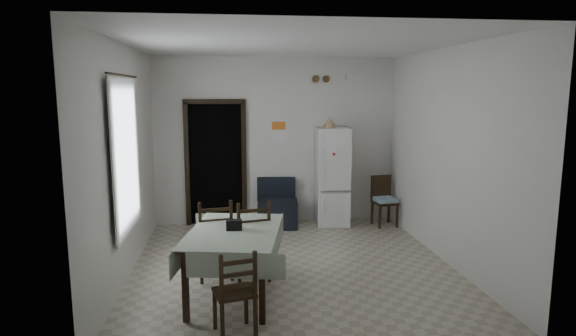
{
  "coord_description": "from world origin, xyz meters",
  "views": [
    {
      "loc": [
        -0.81,
        -6.1,
        2.32
      ],
      "look_at": [
        0.0,
        0.5,
        1.25
      ],
      "focal_mm": 30.0,
      "sensor_mm": 36.0,
      "label": 1
    }
  ],
  "objects_px": {
    "dining_table": "(235,263)",
    "dining_chair_near_head": "(234,291)",
    "navy_seat": "(278,203)",
    "dining_chair_far_right": "(250,239)",
    "fridge": "(332,177)",
    "corner_chair": "(385,201)",
    "dining_chair_far_left": "(214,238)"
  },
  "relations": [
    {
      "from": "fridge",
      "to": "dining_chair_far_right",
      "type": "relative_size",
      "value": 1.66
    },
    {
      "from": "corner_chair",
      "to": "dining_table",
      "type": "relative_size",
      "value": 0.58
    },
    {
      "from": "dining_table",
      "to": "dining_chair_far_left",
      "type": "height_order",
      "value": "dining_chair_far_left"
    },
    {
      "from": "dining_chair_far_left",
      "to": "dining_chair_far_right",
      "type": "distance_m",
      "value": 0.45
    },
    {
      "from": "corner_chair",
      "to": "fridge",
      "type": "bearing_deg",
      "value": 160.28
    },
    {
      "from": "fridge",
      "to": "navy_seat",
      "type": "bearing_deg",
      "value": -176.28
    },
    {
      "from": "corner_chair",
      "to": "dining_chair_far_left",
      "type": "height_order",
      "value": "dining_chair_far_left"
    },
    {
      "from": "navy_seat",
      "to": "dining_table",
      "type": "relative_size",
      "value": 0.54
    },
    {
      "from": "navy_seat",
      "to": "dining_chair_near_head",
      "type": "relative_size",
      "value": 0.94
    },
    {
      "from": "fridge",
      "to": "dining_chair_near_head",
      "type": "distance_m",
      "value": 4.08
    },
    {
      "from": "dining_table",
      "to": "dining_chair_near_head",
      "type": "xyz_separation_m",
      "value": [
        -0.02,
        -0.87,
        0.04
      ]
    },
    {
      "from": "corner_chair",
      "to": "dining_chair_near_head",
      "type": "distance_m",
      "value": 4.36
    },
    {
      "from": "fridge",
      "to": "corner_chair",
      "type": "distance_m",
      "value": 1.0
    },
    {
      "from": "fridge",
      "to": "dining_table",
      "type": "distance_m",
      "value": 3.32
    },
    {
      "from": "corner_chair",
      "to": "dining_chair_far_right",
      "type": "xyz_separation_m",
      "value": [
        -2.42,
        -2.1,
        0.08
      ]
    },
    {
      "from": "dining_chair_far_left",
      "to": "dining_chair_far_right",
      "type": "relative_size",
      "value": 1.0
    },
    {
      "from": "fridge",
      "to": "dining_chair_near_head",
      "type": "xyz_separation_m",
      "value": [
        -1.74,
        -3.67,
        -0.42
      ]
    },
    {
      "from": "corner_chair",
      "to": "dining_table",
      "type": "xyz_separation_m",
      "value": [
        -2.61,
        -2.6,
        -0.04
      ]
    },
    {
      "from": "fridge",
      "to": "navy_seat",
      "type": "relative_size",
      "value": 2.08
    },
    {
      "from": "navy_seat",
      "to": "dining_chair_far_right",
      "type": "xyz_separation_m",
      "value": [
        -0.58,
        -2.29,
        0.1
      ]
    },
    {
      "from": "dining_chair_near_head",
      "to": "dining_chair_far_left",
      "type": "bearing_deg",
      "value": -95.13
    },
    {
      "from": "fridge",
      "to": "corner_chair",
      "type": "height_order",
      "value": "fridge"
    },
    {
      "from": "corner_chair",
      "to": "dining_chair_far_left",
      "type": "xyz_separation_m",
      "value": [
        -2.86,
        -2.0,
        0.08
      ]
    },
    {
      "from": "dining_chair_far_left",
      "to": "dining_chair_near_head",
      "type": "relative_size",
      "value": 1.17
    },
    {
      "from": "dining_chair_near_head",
      "to": "dining_chair_far_right",
      "type": "bearing_deg",
      "value": -112.74
    },
    {
      "from": "dining_chair_near_head",
      "to": "corner_chair",
      "type": "bearing_deg",
      "value": -141.12
    },
    {
      "from": "dining_table",
      "to": "dining_chair_near_head",
      "type": "relative_size",
      "value": 1.73
    },
    {
      "from": "corner_chair",
      "to": "dining_chair_far_left",
      "type": "relative_size",
      "value": 0.85
    },
    {
      "from": "dining_chair_far_right",
      "to": "navy_seat",
      "type": "bearing_deg",
      "value": -117.25
    },
    {
      "from": "navy_seat",
      "to": "corner_chair",
      "type": "height_order",
      "value": "corner_chair"
    },
    {
      "from": "dining_table",
      "to": "dining_chair_far_right",
      "type": "distance_m",
      "value": 0.55
    },
    {
      "from": "navy_seat",
      "to": "corner_chair",
      "type": "relative_size",
      "value": 0.94
    }
  ]
}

